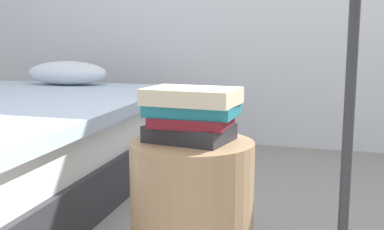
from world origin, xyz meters
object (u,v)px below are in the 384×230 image
book_maroon (193,121)px  book_teal (194,109)px  book_charcoal (190,133)px  book_cream (193,96)px  side_table (192,208)px

book_maroon → book_teal: book_teal is taller
book_charcoal → book_maroon: bearing=-22.9°
book_teal → book_cream: (-0.00, -0.01, 0.04)m
book_charcoal → book_cream: 0.12m
book_maroon → book_teal: bearing=96.2°
book_maroon → book_cream: (-0.00, 0.00, 0.08)m
side_table → book_charcoal: (-0.01, 0.01, 0.25)m
book_charcoal → book_cream: size_ratio=0.89×
book_maroon → book_cream: book_cream is taller
book_cream → book_maroon: bearing=-31.2°
side_table → book_charcoal: 0.25m
book_maroon → book_teal: (-0.00, 0.01, 0.03)m
book_teal → book_charcoal: bearing=-177.2°
book_charcoal → book_cream: (0.01, -0.01, 0.12)m
book_maroon → side_table: bearing=-156.4°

